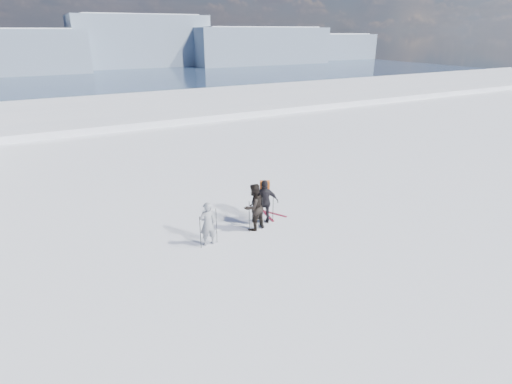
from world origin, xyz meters
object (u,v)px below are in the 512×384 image
at_px(skier_dark, 254,207).
at_px(skier_pack, 265,202).
at_px(skier_grey, 208,224).
at_px(skis_loose, 267,212).

height_order(skier_dark, skier_pack, skier_dark).
bearing_deg(skier_grey, skier_dark, -173.73).
xyz_separation_m(skier_grey, skis_loose, (3.04, 1.28, -0.77)).
relative_size(skier_dark, skier_pack, 1.03).
bearing_deg(skis_loose, skier_pack, -124.22).
distance_m(skier_grey, skier_pack, 2.61).
relative_size(skier_dark, skis_loose, 1.05).
bearing_deg(skier_dark, skis_loose, -152.49).
bearing_deg(skier_dark, skier_pack, -170.27).
bearing_deg(skier_dark, skier_grey, -5.87).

